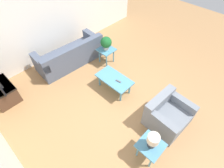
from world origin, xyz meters
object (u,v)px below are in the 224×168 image
Objects in this scene: coffee_table at (114,80)px; side_table_lamp at (150,147)px; potted_plant at (106,43)px; sofa at (71,56)px; armchair at (167,115)px; side_table_plant at (106,51)px; table_lamp at (153,140)px; tv_stand_chest at (3,92)px.

coffee_table is 1.99× the size of side_table_lamp.
sofa is at bearing 47.04° from potted_plant.
coffee_table is at bearing 96.24° from armchair.
potted_plant reaches higher than side_table_lamp.
potted_plant is (-0.00, 0.00, 0.34)m from side_table_plant.
table_lamp is at bearing -14.04° from side_table_lamp.
sofa is 4.32× the size of side_table_lamp.
sofa is 3.53m from armchair.
table_lamp reaches higher than tv_stand_chest.
coffee_table is (1.68, 0.09, 0.08)m from armchair.
armchair is 0.97× the size of coffee_table.
tv_stand_chest is at bearing 127.27° from armchair.
side_table_plant is at bearing -29.17° from table_lamp.
potted_plant is (2.72, -0.63, 0.46)m from armchair.
side_table_plant is at bearing -106.26° from tv_stand_chest.
side_table_plant is 1.42× the size of table_lamp.
side_table_lamp is at bearing 150.83° from side_table_plant.
side_table_plant is at bearing 140.91° from sofa.
tv_stand_chest is (0.09, 2.22, -0.02)m from sofa.
potted_plant reaches higher than side_table_plant.
coffee_table is at bearing 145.22° from side_table_plant.
potted_plant is (2.90, -1.62, 0.34)m from side_table_lamp.
sofa is at bearing 4.51° from coffee_table.
tv_stand_chest reaches higher than coffee_table.
side_table_plant is at bearing 0.00° from potted_plant.
side_table_plant is (-0.81, -0.87, 0.13)m from sofa.
coffee_table is 1.99× the size of side_table_plant.
side_table_lamp is (-0.19, 0.99, 0.13)m from armchair.
table_lamp reaches higher than armchair.
potted_plant is at bearing -29.17° from table_lamp.
potted_plant is (-0.81, -0.87, 0.47)m from sofa.
sofa is 1.86m from coffee_table.
potted_plant is at bearing -29.17° from side_table_lamp.
potted_plant is (1.04, -0.72, 0.38)m from coffee_table.
potted_plant is 1.22× the size of table_lamp.
potted_plant reaches higher than table_lamp.
side_table_lamp is (-3.71, 0.75, 0.13)m from sofa.
tv_stand_chest is (0.90, 3.09, -0.16)m from side_table_plant.
tv_stand_chest is at bearing 21.11° from table_lamp.
side_table_lamp is at bearing 154.26° from coffee_table.
armchair reaches higher than side_table_lamp.
armchair reaches higher than coffee_table.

